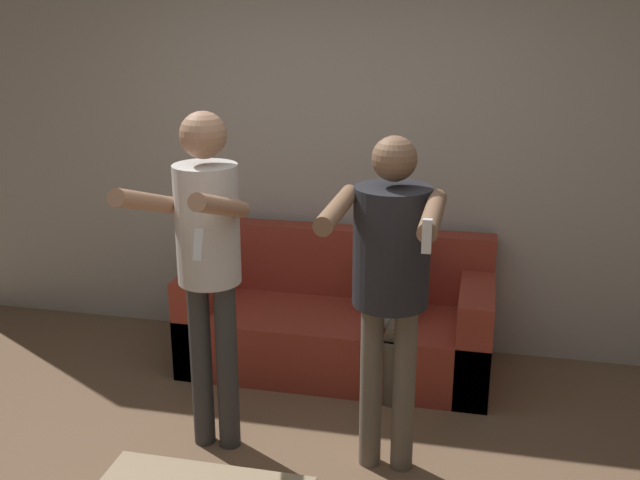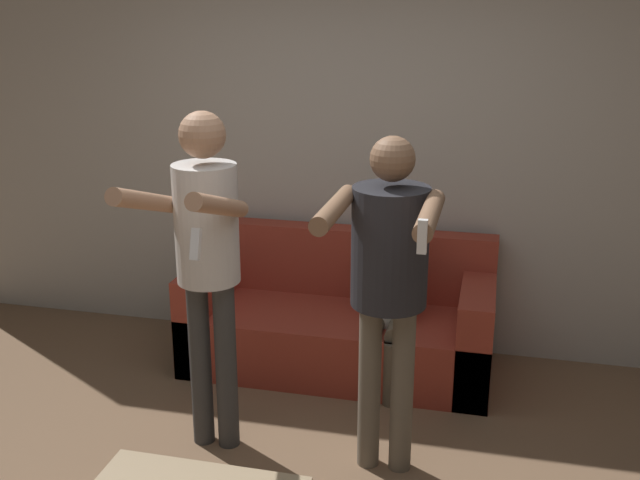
% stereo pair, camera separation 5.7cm
% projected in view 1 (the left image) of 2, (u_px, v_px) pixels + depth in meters
% --- Properties ---
extents(wall_back, '(6.40, 0.06, 2.70)m').
position_uv_depth(wall_back, '(355.00, 144.00, 4.78)').
color(wall_back, '#B7B2A8').
rests_on(wall_back, ground_plane).
extents(couch, '(1.89, 0.78, 0.83)m').
position_uv_depth(couch, '(338.00, 323.00, 4.72)').
color(couch, '#9E3828').
rests_on(couch, ground_plane).
extents(person_standing_left, '(0.43, 0.74, 1.75)m').
position_uv_depth(person_standing_left, '(207.00, 247.00, 3.60)').
color(person_standing_left, '#383838').
rests_on(person_standing_left, ground_plane).
extents(person_standing_right, '(0.48, 0.77, 1.66)m').
position_uv_depth(person_standing_right, '(391.00, 267.00, 3.42)').
color(person_standing_right, '#6B6051').
rests_on(person_standing_right, ground_plane).
extents(person_seated, '(0.29, 0.52, 1.13)m').
position_uv_depth(person_seated, '(389.00, 288.00, 4.41)').
color(person_seated, brown).
rests_on(person_seated, ground_plane).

